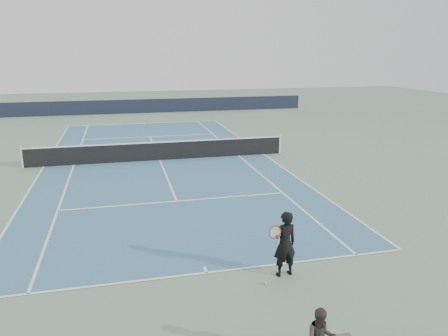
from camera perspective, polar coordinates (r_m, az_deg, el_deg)
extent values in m
plane|color=slate|center=(22.18, -8.40, 1.00)|extent=(80.00, 80.00, 0.00)
cube|color=teal|center=(22.18, -8.40, 1.02)|extent=(10.97, 23.77, 0.01)
cylinder|color=silver|center=(22.44, -24.94, 1.31)|extent=(0.10, 0.10, 1.07)
cylinder|color=silver|center=(23.49, 7.30, 3.16)|extent=(0.10, 0.10, 1.07)
cube|color=black|center=(22.08, -8.44, 2.16)|extent=(12.80, 0.03, 0.90)
cube|color=white|center=(21.98, -8.49, 3.35)|extent=(12.80, 0.04, 0.06)
cube|color=black|center=(39.66, -10.95, 7.93)|extent=(30.00, 0.25, 1.20)
imported|color=black|center=(10.76, 7.94, -9.78)|extent=(0.68, 0.53, 1.65)
torus|color=maroon|center=(10.48, 6.67, -8.31)|extent=(0.34, 0.18, 0.36)
cylinder|color=white|center=(10.48, 6.67, -8.31)|extent=(0.29, 0.14, 0.32)
cylinder|color=white|center=(10.65, 7.19, -9.46)|extent=(0.08, 0.13, 0.27)
sphere|color=yellow|center=(10.65, 5.44, -14.75)|extent=(0.07, 0.07, 0.07)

